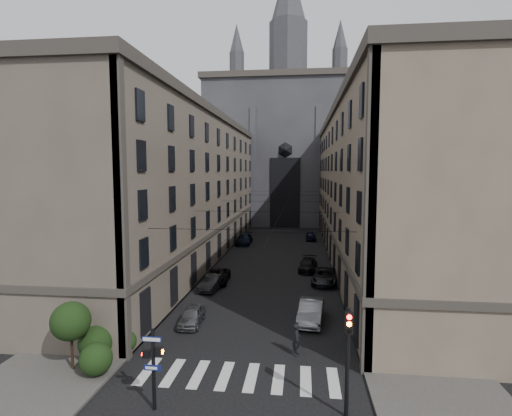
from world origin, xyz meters
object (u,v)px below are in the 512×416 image
at_px(car_left_midnear, 212,282).
at_px(car_right_midnear, 325,276).
at_px(pedestrian, 297,340).
at_px(car_right_near, 311,311).
at_px(car_right_far, 311,236).
at_px(traffic_light_right, 348,349).
at_px(car_left_near, 192,316).
at_px(car_left_far, 244,239).
at_px(pedestrian_signal_left, 153,363).
at_px(car_left_midfar, 217,276).
at_px(car_right_midfar, 308,265).
at_px(gothic_tower, 287,142).

xyz_separation_m(car_left_midnear, car_right_midnear, (10.94, 3.42, 0.05)).
bearing_deg(pedestrian, car_right_midnear, -3.79).
relative_size(car_right_near, car_right_midnear, 0.93).
bearing_deg(car_right_far, pedestrian, -93.50).
height_order(traffic_light_right, car_left_near, traffic_light_right).
distance_m(car_right_near, car_right_far, 35.95).
relative_size(car_left_near, car_left_far, 0.69).
distance_m(traffic_light_right, car_right_midnear, 22.51).
relative_size(pedestrian_signal_left, pedestrian, 2.01).
xyz_separation_m(car_left_far, car_right_far, (10.42, 4.85, -0.12)).
bearing_deg(car_left_midfar, car_right_midnear, 2.98).
bearing_deg(car_right_far, car_left_far, -156.18).
distance_m(car_right_midfar, pedestrian, 21.27).
height_order(car_right_near, car_right_midnear, car_right_near).
relative_size(traffic_light_right, car_right_midfar, 1.09).
xyz_separation_m(car_left_near, car_right_midfar, (8.84, 17.15, 0.04)).
distance_m(traffic_light_right, car_left_midfar, 23.93).
height_order(pedestrian_signal_left, car_left_far, pedestrian_signal_left).
bearing_deg(car_left_near, car_left_far, 88.96).
bearing_deg(car_left_midnear, car_right_far, 78.43).
xyz_separation_m(car_left_midnear, car_left_midfar, (0.00, 2.31, -0.02)).
relative_size(pedestrian_signal_left, car_left_midnear, 0.95).
distance_m(pedestrian_signal_left, car_right_far, 48.84).
xyz_separation_m(car_right_midnear, car_right_far, (-0.93, 25.29, -0.07)).
xyz_separation_m(car_left_near, car_left_midfar, (-0.44, 11.09, 0.02)).
bearing_deg(pedestrian, car_right_near, -4.56).
xyz_separation_m(traffic_light_right, car_left_midfar, (-10.68, 21.25, -2.62)).
distance_m(car_left_far, car_right_near, 32.57).
bearing_deg(pedestrian, car_left_far, 18.80).
bearing_deg(car_left_midnear, car_right_near, -30.24).
bearing_deg(car_right_midfar, gothic_tower, 100.28).
relative_size(car_right_midnear, car_right_far, 1.35).
bearing_deg(gothic_tower, car_right_far, -79.01).
relative_size(car_left_near, car_right_midfar, 0.80).
bearing_deg(gothic_tower, car_left_midnear, -95.37).
xyz_separation_m(gothic_tower, car_left_midnear, (-5.08, -54.10, -17.10)).
height_order(pedestrian_signal_left, car_left_midfar, pedestrian_signal_left).
relative_size(car_left_midfar, car_right_near, 0.97).
xyz_separation_m(pedestrian_signal_left, car_right_far, (8.44, 48.07, -1.64)).
bearing_deg(car_left_midfar, traffic_light_right, -66.12).
bearing_deg(car_right_far, car_right_midnear, -89.01).
bearing_deg(car_right_midnear, pedestrian, -91.36).
relative_size(car_left_midfar, car_right_midfar, 1.01).
bearing_deg(car_right_near, car_right_midnear, 87.11).
xyz_separation_m(traffic_light_right, car_left_near, (-10.24, 10.17, -2.64)).
xyz_separation_m(car_left_midfar, car_left_far, (-0.41, 21.55, 0.13)).
relative_size(traffic_light_right, car_left_midnear, 1.24).
height_order(gothic_tower, traffic_light_right, gothic_tower).
relative_size(car_left_midfar, pedestrian, 2.42).
bearing_deg(gothic_tower, car_left_far, -100.29).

